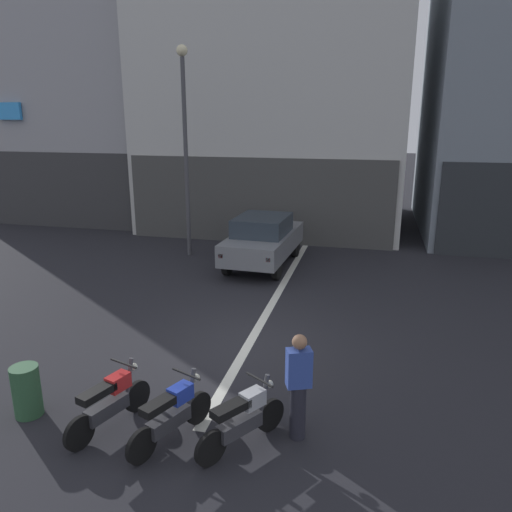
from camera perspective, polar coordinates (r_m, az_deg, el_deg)
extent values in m
plane|color=#232328|center=(10.52, -0.97, -10.38)|extent=(120.00, 120.00, 0.00)
cube|color=silver|center=(16.01, 4.42, -1.08)|extent=(0.20, 18.00, 0.01)
cube|color=#9E9EA3|center=(26.54, -19.34, 24.73)|extent=(8.49, 7.60, 18.25)
cube|color=#373739|center=(23.16, -22.74, 7.05)|extent=(8.15, 0.10, 3.20)
cube|color=#3399F2|center=(23.81, -26.67, 14.76)|extent=(1.10, 0.16, 0.70)
cube|color=silver|center=(22.76, 2.93, 17.74)|extent=(10.48, 8.99, 10.83)
cube|color=#454543|center=(18.56, 0.14, 6.38)|extent=(10.06, 0.10, 3.20)
cylinder|color=black|center=(17.33, -0.43, 1.37)|extent=(0.21, 0.65, 0.64)
cylinder|color=black|center=(16.96, 4.58, 1.00)|extent=(0.21, 0.65, 0.64)
cylinder|color=black|center=(14.96, -3.34, -1.01)|extent=(0.21, 0.65, 0.64)
cylinder|color=black|center=(14.52, 2.43, -1.52)|extent=(0.21, 0.65, 0.64)
cube|color=slate|center=(15.81, 0.88, 1.55)|extent=(1.97, 4.19, 0.66)
cube|color=#2D3842|center=(15.53, 0.74, 3.60)|extent=(1.65, 2.05, 0.56)
cube|color=red|center=(14.15, -4.08, 0.01)|extent=(0.14, 0.07, 0.12)
cube|color=red|center=(13.73, 1.43, -0.44)|extent=(0.14, 0.07, 0.12)
cylinder|color=#47474C|center=(16.78, -8.09, 10.83)|extent=(0.14, 0.14, 6.46)
sphere|color=beige|center=(16.84, -8.57, 22.47)|extent=(0.36, 0.36, 0.36)
cylinder|color=black|center=(8.56, -13.58, -15.48)|extent=(0.23, 0.52, 0.52)
cylinder|color=black|center=(7.95, -19.78, -18.73)|extent=(0.23, 0.52, 0.52)
cube|color=#38383D|center=(8.16, -16.87, -16.56)|extent=(0.42, 0.76, 0.22)
cube|color=black|center=(7.89, -17.95, -14.86)|extent=(0.40, 0.64, 0.12)
cube|color=red|center=(8.13, -15.67, -13.86)|extent=(0.32, 0.41, 0.24)
cylinder|color=#4C4C51|center=(8.29, -14.50, -13.69)|extent=(0.14, 0.25, 0.70)
cylinder|color=black|center=(8.09, -15.08, -11.92)|extent=(0.53, 0.21, 0.04)
sphere|color=silver|center=(8.29, -13.94, -12.35)|extent=(0.12, 0.12, 0.12)
cylinder|color=black|center=(8.11, -6.70, -17.06)|extent=(0.27, 0.51, 0.52)
cylinder|color=black|center=(7.47, -13.12, -20.63)|extent=(0.27, 0.51, 0.52)
cube|color=#38383D|center=(7.68, -10.06, -18.28)|extent=(0.47, 0.76, 0.22)
cube|color=black|center=(7.40, -11.11, -16.53)|extent=(0.44, 0.64, 0.12)
cube|color=#233DB7|center=(7.65, -8.75, -15.42)|extent=(0.34, 0.42, 0.24)
cylinder|color=#4C4C51|center=(7.82, -7.56, -15.22)|extent=(0.16, 0.25, 0.70)
cylinder|color=black|center=(7.61, -8.08, -13.38)|extent=(0.52, 0.25, 0.04)
sphere|color=silver|center=(7.81, -6.95, -13.80)|extent=(0.12, 0.12, 0.12)
cylinder|color=black|center=(7.90, 1.67, -17.92)|extent=(0.34, 0.47, 0.52)
cylinder|color=black|center=(7.28, -5.26, -21.29)|extent=(0.34, 0.47, 0.52)
cube|color=#38383D|center=(7.48, -1.93, -19.03)|extent=(0.57, 0.72, 0.22)
cube|color=black|center=(7.21, -2.94, -17.22)|extent=(0.51, 0.62, 0.12)
cube|color=#B2B5BA|center=(7.45, -0.40, -16.18)|extent=(0.38, 0.42, 0.24)
cylinder|color=#4C4C51|center=(7.61, 0.86, -16.02)|extent=(0.19, 0.24, 0.70)
cylinder|color=black|center=(7.40, 0.41, -14.13)|extent=(0.48, 0.33, 0.04)
sphere|color=silver|center=(7.60, 1.58, -14.60)|extent=(0.12, 0.12, 0.12)
cylinder|color=#23232D|center=(7.69, 4.85, -17.50)|extent=(0.24, 0.24, 0.86)
cube|color=#334CA5|center=(7.32, 4.99, -12.78)|extent=(0.42, 0.34, 0.58)
sphere|color=#9E7051|center=(7.13, 5.07, -9.89)|extent=(0.22, 0.22, 0.22)
cylinder|color=#2D5938|center=(8.94, -25.02, -13.98)|extent=(0.44, 0.44, 0.85)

